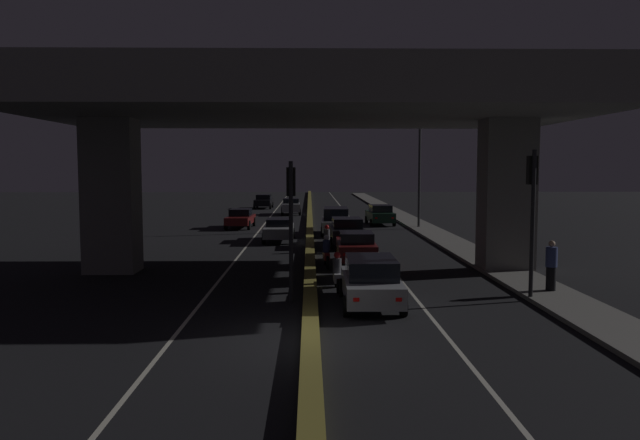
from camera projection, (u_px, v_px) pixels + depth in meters
ground_plane at (311, 342)px, 15.94m from camera, size 200.00×200.00×0.00m
lane_line_left_inner at (266, 223)px, 50.75m from camera, size 0.12×126.00×0.00m
lane_line_right_inner at (354, 223)px, 50.87m from camera, size 0.12×126.00×0.00m
median_divider at (310, 221)px, 50.80m from camera, size 0.47×126.00×0.28m
sidewalk_right at (428, 230)px, 43.97m from camera, size 2.09×126.00×0.15m
elevated_overpass at (310, 106)px, 26.32m from camera, size 23.20×13.23×9.11m
traffic_light_left_of_median at (291, 206)px, 20.58m from camera, size 0.30×0.49×4.67m
traffic_light_right_of_median at (532, 198)px, 20.69m from camera, size 0.30×0.49×5.05m
street_lamp at (415, 156)px, 45.26m from camera, size 2.66×0.32×8.99m
car_silver_lead at (371, 281)px, 20.05m from camera, size 1.94×4.41×1.57m
car_dark_red_second at (356, 247)px, 28.75m from camera, size 1.91×4.08×1.51m
car_black_third at (347, 231)px, 35.53m from camera, size 2.07×4.73×1.62m
car_silver_fourth at (336, 220)px, 41.77m from camera, size 2.09×4.75×1.79m
car_dark_green_fifth at (380, 215)px, 48.80m from camera, size 2.09×4.37×1.57m
car_silver_lead_oncoming at (279, 229)px, 37.93m from camera, size 1.84×4.49×1.37m
car_dark_red_second_oncoming at (240, 218)px, 46.24m from camera, size 2.01×4.48×1.41m
car_silver_third_oncoming at (291, 206)px, 59.65m from camera, size 1.97×4.25×1.54m
car_black_fourth_oncoming at (264, 201)px, 68.66m from camera, size 2.02×4.19×1.53m
motorcycle_white_filtering_near at (337, 274)px, 22.61m from camera, size 0.33×1.72×1.41m
motorcycle_red_filtering_mid at (326, 253)px, 27.93m from camera, size 0.34×1.95×1.46m
motorcycle_black_filtering_far at (327, 240)px, 32.99m from camera, size 0.32×1.80×1.45m
pedestrian_on_sidewalk at (551, 266)px, 21.84m from camera, size 0.40×0.40×1.76m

